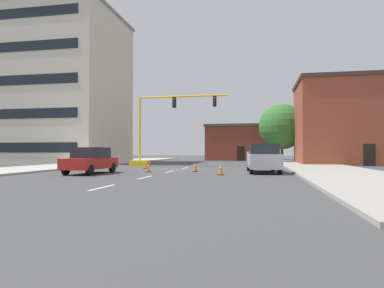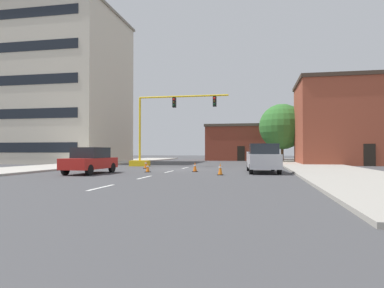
# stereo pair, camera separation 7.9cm
# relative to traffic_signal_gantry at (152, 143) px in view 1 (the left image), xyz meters

# --- Properties ---
(ground_plane) EXTENTS (160.00, 160.00, 0.00)m
(ground_plane) POSITION_rel_traffic_signal_gantry_xyz_m (3.86, -5.03, -2.28)
(ground_plane) COLOR #424244
(sidewalk_left) EXTENTS (6.00, 56.00, 0.14)m
(sidewalk_left) POSITION_rel_traffic_signal_gantry_xyz_m (-7.76, 2.97, -2.21)
(sidewalk_left) COLOR #B2ADA3
(sidewalk_left) RESTS_ON ground_plane
(sidewalk_right) EXTENTS (6.00, 56.00, 0.14)m
(sidewalk_right) POSITION_rel_traffic_signal_gantry_xyz_m (15.49, 2.97, -2.21)
(sidewalk_right) COLOR #9E998E
(sidewalk_right) RESTS_ON ground_plane
(lane_stripe_seg_0) EXTENTS (0.16, 2.40, 0.01)m
(lane_stripe_seg_0) POSITION_rel_traffic_signal_gantry_xyz_m (3.86, -19.03, -2.27)
(lane_stripe_seg_0) COLOR silver
(lane_stripe_seg_0) RESTS_ON ground_plane
(lane_stripe_seg_1) EXTENTS (0.16, 2.40, 0.01)m
(lane_stripe_seg_1) POSITION_rel_traffic_signal_gantry_xyz_m (3.86, -13.53, -2.27)
(lane_stripe_seg_1) COLOR silver
(lane_stripe_seg_1) RESTS_ON ground_plane
(lane_stripe_seg_2) EXTENTS (0.16, 2.40, 0.01)m
(lane_stripe_seg_2) POSITION_rel_traffic_signal_gantry_xyz_m (3.86, -8.03, -2.27)
(lane_stripe_seg_2) COLOR silver
(lane_stripe_seg_2) RESTS_ON ground_plane
(lane_stripe_seg_3) EXTENTS (0.16, 2.40, 0.01)m
(lane_stripe_seg_3) POSITION_rel_traffic_signal_gantry_xyz_m (3.86, -2.53, -2.27)
(lane_stripe_seg_3) COLOR silver
(lane_stripe_seg_3) RESTS_ON ground_plane
(building_tall_left) EXTENTS (14.96, 13.43, 18.98)m
(building_tall_left) POSITION_rel_traffic_signal_gantry_xyz_m (-14.69, 7.90, 7.22)
(building_tall_left) COLOR beige
(building_tall_left) RESTS_ON ground_plane
(building_brick_center) EXTENTS (11.16, 9.17, 5.58)m
(building_brick_center) POSITION_rel_traffic_signal_gantry_xyz_m (7.65, 23.74, 0.52)
(building_brick_center) COLOR brown
(building_brick_center) RESTS_ON ground_plane
(building_row_right) EXTENTS (12.81, 9.14, 9.41)m
(building_row_right) POSITION_rel_traffic_signal_gantry_xyz_m (20.90, 8.57, 2.44)
(building_row_right) COLOR brown
(building_row_right) RESTS_ON ground_plane
(traffic_signal_gantry) EXTENTS (9.64, 1.20, 6.83)m
(traffic_signal_gantry) POSITION_rel_traffic_signal_gantry_xyz_m (0.00, 0.00, 0.00)
(traffic_signal_gantry) COLOR yellow
(traffic_signal_gantry) RESTS_ON ground_plane
(tree_right_far) EXTENTS (5.99, 5.99, 7.68)m
(tree_right_far) POSITION_rel_traffic_signal_gantry_xyz_m (13.27, 14.42, 2.40)
(tree_right_far) COLOR brown
(tree_right_far) RESTS_ON ground_plane
(pickup_truck_silver) EXTENTS (2.39, 5.53, 1.99)m
(pickup_truck_silver) POSITION_rel_traffic_signal_gantry_xyz_m (10.51, -7.89, -1.30)
(pickup_truck_silver) COLOR #BCBCC1
(pickup_truck_silver) RESTS_ON ground_plane
(sedan_red_near_left) EXTENTS (2.01, 4.57, 1.74)m
(sedan_red_near_left) POSITION_rel_traffic_signal_gantry_xyz_m (-0.69, -11.24, -1.39)
(sedan_red_near_left) COLOR #B21E19
(sedan_red_near_left) RESTS_ON ground_plane
(traffic_cone_roadside_a) EXTENTS (0.36, 0.36, 0.73)m
(traffic_cone_roadside_a) POSITION_rel_traffic_signal_gantry_xyz_m (0.81, -4.28, -1.92)
(traffic_cone_roadside_a) COLOR black
(traffic_cone_roadside_a) RESTS_ON ground_plane
(traffic_cone_roadside_b) EXTENTS (0.36, 0.36, 0.71)m
(traffic_cone_roadside_b) POSITION_rel_traffic_signal_gantry_xyz_m (5.73, -7.90, -1.93)
(traffic_cone_roadside_b) COLOR black
(traffic_cone_roadside_b) RESTS_ON ground_plane
(traffic_cone_roadside_c) EXTENTS (0.36, 0.36, 0.64)m
(traffic_cone_roadside_c) POSITION_rel_traffic_signal_gantry_xyz_m (2.53, -8.97, -1.96)
(traffic_cone_roadside_c) COLOR black
(traffic_cone_roadside_c) RESTS_ON ground_plane
(traffic_cone_roadside_d) EXTENTS (0.36, 0.36, 0.77)m
(traffic_cone_roadside_d) POSITION_rel_traffic_signal_gantry_xyz_m (7.88, -10.86, -1.90)
(traffic_cone_roadside_d) COLOR black
(traffic_cone_roadside_d) RESTS_ON ground_plane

